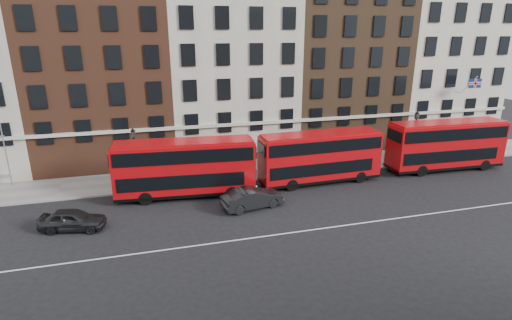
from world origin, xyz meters
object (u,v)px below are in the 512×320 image
object	(u,v)px
bus_b	(185,167)
bus_c	(320,156)
traffic_light	(479,135)
car_rear	(72,220)
car_front	(253,198)
bus_d	(446,144)

from	to	relation	value
bus_b	bus_c	world-z (taller)	bus_b
traffic_light	car_rear	bearing A→B (deg)	-170.91
bus_c	car_front	size ratio (longest dim) A/B	2.29
bus_b	bus_d	distance (m)	24.86
bus_b	bus_c	size ratio (longest dim) A/B	1.04
bus_d	car_front	distance (m)	20.58
car_rear	car_front	xyz separation A→B (m)	(12.73, 0.15, 0.05)
bus_d	car_rear	world-z (taller)	bus_d
traffic_light	bus_b	bearing A→B (deg)	-175.43
car_front	bus_c	bearing A→B (deg)	-73.97
car_front	bus_b	bearing A→B (deg)	41.17
bus_c	car_front	xyz separation A→B (m)	(-7.07, -3.62, -1.66)
car_front	traffic_light	bearing A→B (deg)	-88.07
bus_d	car_front	bearing A→B (deg)	-167.93
car_rear	car_front	bearing A→B (deg)	-76.80
bus_b	car_rear	world-z (taller)	bus_b
bus_b	bus_c	distance (m)	11.76
bus_c	traffic_light	world-z (taller)	bus_c
bus_c	bus_d	bearing A→B (deg)	-1.69
car_rear	traffic_light	xyz separation A→B (m)	(39.18, 6.27, 1.71)
bus_c	car_rear	distance (m)	20.23
bus_b	bus_d	world-z (taller)	bus_d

